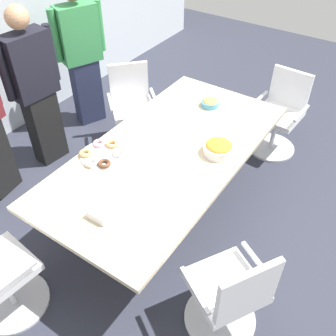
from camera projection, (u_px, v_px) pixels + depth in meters
ground_plane at (168, 210)px, 3.73m from camera, size 10.00×10.00×0.01m
conference_table at (168, 162)px, 3.32m from camera, size 2.40×1.20×0.75m
office_chair_0 at (279, 117)px, 4.24m from camera, size 0.57×0.57×0.91m
office_chair_1 at (133, 110)px, 4.34m from camera, size 0.76×0.76×0.91m
office_chair_3 at (229, 296)px, 2.59m from camera, size 0.74×0.74×0.91m
person_standing_2 at (35, 88)px, 3.79m from camera, size 0.61×0.26×1.68m
person_standing_3 at (82, 55)px, 4.36m from camera, size 0.59×0.37×1.68m
snack_bowl_cookies at (210, 102)px, 3.74m from camera, size 0.17×0.17×0.08m
snack_bowl_chips_orange at (219, 148)px, 3.17m from camera, size 0.26×0.26×0.12m
donut_platter at (102, 154)px, 3.17m from camera, size 0.39×0.38×0.04m
napkin_pile at (102, 212)px, 2.66m from camera, size 0.16×0.16×0.07m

